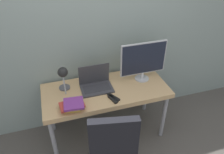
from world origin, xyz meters
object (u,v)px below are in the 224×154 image
(laptop, at_px, (96,84))
(office_chair, at_px, (112,149))
(desk_lamp, at_px, (63,75))
(book_stack, at_px, (73,105))
(monitor, at_px, (143,60))

(laptop, bearing_deg, office_chair, -93.07)
(desk_lamp, bearing_deg, book_stack, -81.70)
(laptop, bearing_deg, desk_lamp, -177.67)
(monitor, distance_m, office_chair, 1.12)
(laptop, bearing_deg, book_stack, -137.63)
(monitor, height_order, desk_lamp, monitor)
(office_chair, xyz_separation_m, book_stack, (-0.28, 0.50, 0.22))
(office_chair, distance_m, book_stack, 0.61)
(monitor, bearing_deg, laptop, -179.32)
(book_stack, bearing_deg, laptop, 42.37)
(laptop, xyz_separation_m, monitor, (0.60, 0.01, 0.22))
(desk_lamp, xyz_separation_m, book_stack, (0.04, -0.28, -0.21))
(laptop, distance_m, office_chair, 0.83)
(desk_lamp, height_order, office_chair, desk_lamp)
(office_chair, bearing_deg, laptop, 86.93)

